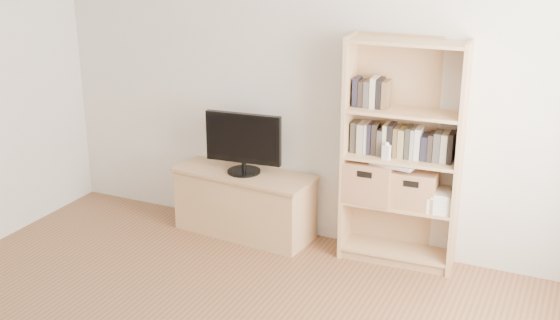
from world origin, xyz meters
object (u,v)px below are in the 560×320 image
Objects in this scene: baby_monitor at (386,152)px; tv_stand at (245,204)px; bookshelf at (402,154)px; basket_left at (370,180)px; television at (243,143)px; laptop at (396,163)px; basket_right at (414,187)px.

tv_stand is at bearing -171.91° from baby_monitor.
bookshelf reaches higher than basket_left.
baby_monitor is at bearing -7.19° from television.
baby_monitor is 0.29× the size of basket_left.
bookshelf is 0.32m from basket_left.
baby_monitor is at bearing 2.99° from tv_stand.
laptop is (1.23, 0.03, 0.01)m from television.
bookshelf is 0.14m from baby_monitor.
television reaches higher than tv_stand.
bookshelf is 0.26m from basket_right.
television is at bearing 178.58° from basket_right.
bookshelf is at bearing -2.57° from television.
basket_right is at bearing 20.45° from laptop.
basket_left is 0.25m from laptop.
basket_right is at bearing 2.03° from basket_left.
basket_left is (1.04, 0.04, 0.37)m from tv_stand.
laptop is at bearing 64.38° from baby_monitor.
television is at bearing 179.50° from bookshelf.
television reaches higher than basket_right.
television is at bearing -178.84° from basket_left.
baby_monitor is 0.30m from basket_left.
basket_right is at bearing 37.56° from baby_monitor.
basket_left is at bearing -2.93° from television.
tv_stand is 10.38× the size of baby_monitor.
basket_right is (0.19, 0.10, -0.27)m from baby_monitor.
tv_stand is at bearing 0.00° from television.
basket_right is at bearing -2.73° from television.
bookshelf is at bearing 58.22° from baby_monitor.
television is (0.00, 0.00, 0.52)m from tv_stand.
television is 5.83× the size of baby_monitor.
television is 1.18m from baby_monitor.
television is (-1.26, -0.06, -0.07)m from bookshelf.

